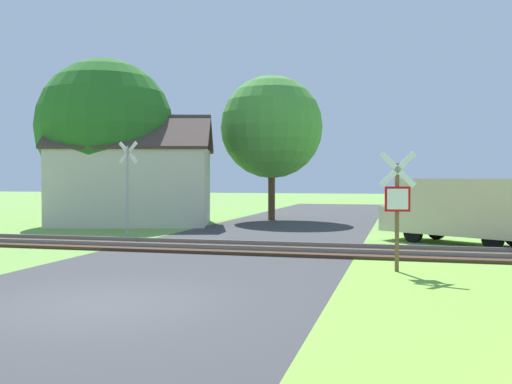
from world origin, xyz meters
name	(u,v)px	position (x,y,z in m)	size (l,w,h in m)	color
ground_plane	(101,305)	(0.00, 0.00, 0.00)	(160.00, 160.00, 0.00)	#6B9942
road_asphalt	(149,284)	(0.00, 2.00, 0.00)	(7.75, 80.00, 0.01)	#38383A
rail_track	(233,248)	(0.00, 8.13, 0.06)	(60.00, 2.60, 0.22)	#422D1E
stop_sign_near	(397,203)	(5.05, 4.98, 1.64)	(0.87, 0.19, 2.89)	brown
crossing_sign_far	(128,182)	(-5.16, 11.14, 2.12)	(0.87, 0.19, 3.69)	#9E9EA5
house	(133,184)	(-7.63, 16.58, 2.01)	(8.75, 7.01, 5.39)	beige
tree_left	(105,127)	(-9.24, 16.77, 4.82)	(6.80, 6.80, 8.23)	#513823
tree_center	(272,127)	(-1.71, 21.21, 5.05)	(5.56, 5.56, 7.84)	#513823
mail_truck	(458,208)	(7.03, 11.60, 1.24)	(5.11, 4.25, 2.24)	beige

